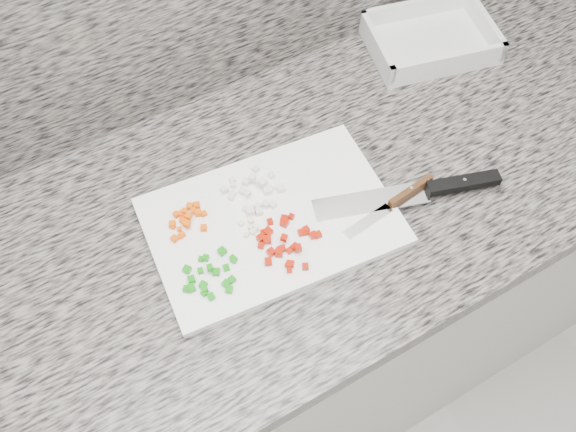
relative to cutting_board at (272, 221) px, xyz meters
name	(u,v)px	position (x,y,z in m)	size (l,w,h in m)	color
cabinet	(247,333)	(-0.06, 0.03, -0.48)	(3.92, 0.62, 0.86)	silver
countertop	(232,232)	(-0.06, 0.03, -0.03)	(3.96, 0.64, 0.04)	slate
cutting_board	(272,221)	(0.00, 0.00, 0.00)	(0.41, 0.27, 0.01)	white
carrot_pile	(186,219)	(-0.12, 0.07, 0.01)	(0.07, 0.06, 0.02)	#E55504
onion_pile	(254,192)	(0.00, 0.06, 0.01)	(0.10, 0.10, 0.02)	silver
green_pepper_pile	(210,276)	(-0.14, -0.05, 0.01)	(0.10, 0.08, 0.02)	#11820B
red_pepper_pile	(284,242)	(-0.01, -0.05, 0.01)	(0.11, 0.11, 0.02)	#A51202
garlic_pile	(252,229)	(-0.04, 0.00, 0.01)	(0.03, 0.05, 0.01)	beige
chef_knife	(432,189)	(0.27, -0.09, 0.01)	(0.32, 0.14, 0.02)	silver
paring_knife	(400,199)	(0.21, -0.08, 0.01)	(0.19, 0.04, 0.02)	silver
tray	(430,40)	(0.49, 0.21, 0.01)	(0.28, 0.23, 0.05)	silver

